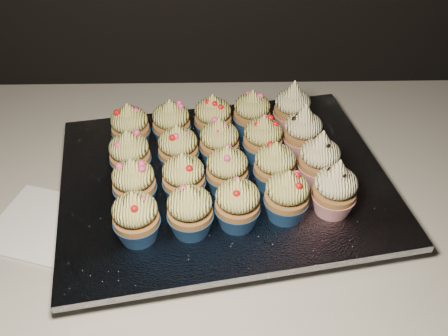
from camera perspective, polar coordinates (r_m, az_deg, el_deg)
cabinet at (r=1.20m, az=2.97°, el=-18.02°), size 2.40×0.60×0.86m
worktop at (r=0.85m, az=3.99°, el=-1.87°), size 2.44×0.64×0.04m
napkin at (r=0.80m, az=-20.12°, el=-6.04°), size 0.17×0.17×0.00m
baking_tray at (r=0.79m, az=0.00°, el=-2.14°), size 0.52×0.43×0.02m
foil_lining at (r=0.78m, az=0.00°, el=-1.23°), size 0.56×0.47×0.01m
cupcake_0 at (r=0.67m, az=-10.03°, el=-5.58°), size 0.06×0.06×0.08m
cupcake_1 at (r=0.67m, az=-3.90°, el=-4.92°), size 0.06×0.06×0.08m
cupcake_2 at (r=0.68m, az=1.55°, el=-4.11°), size 0.06×0.06×0.08m
cupcake_3 at (r=0.70m, az=7.17°, el=-3.20°), size 0.06×0.06×0.08m
cupcake_4 at (r=0.71m, az=12.55°, el=-2.43°), size 0.06×0.06×0.10m
cupcake_5 at (r=0.72m, az=-10.23°, el=-1.74°), size 0.06×0.06×0.08m
cupcake_6 at (r=0.72m, az=-4.62°, el=-1.18°), size 0.06×0.06×0.08m
cupcake_7 at (r=0.73m, az=0.37°, el=-0.30°), size 0.06×0.06×0.08m
cupcake_8 at (r=0.74m, az=5.82°, el=0.15°), size 0.06×0.06×0.08m
cupcake_9 at (r=0.76m, az=10.83°, el=0.93°), size 0.06×0.06×0.10m
cupcake_10 at (r=0.77m, az=-10.70°, el=1.48°), size 0.06×0.06×0.08m
cupcake_11 at (r=0.77m, az=-5.25°, el=2.16°), size 0.06×0.06×0.08m
cupcake_12 at (r=0.78m, az=-0.53°, el=2.88°), size 0.06×0.06×0.08m
cupcake_13 at (r=0.79m, az=4.46°, el=3.27°), size 0.06×0.06×0.08m
cupcake_14 at (r=0.81m, az=8.99°, el=4.08°), size 0.06×0.06×0.10m
cupcake_15 at (r=0.83m, az=-10.66°, el=4.58°), size 0.06×0.06×0.08m
cupcake_16 at (r=0.83m, az=-6.03°, el=5.09°), size 0.06×0.06×0.08m
cupcake_17 at (r=0.84m, az=-1.27°, el=5.72°), size 0.06×0.06×0.08m
cupcake_18 at (r=0.85m, az=3.21°, el=6.23°), size 0.06×0.06×0.08m
cupcake_19 at (r=0.86m, az=7.80°, el=6.79°), size 0.06×0.06×0.10m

